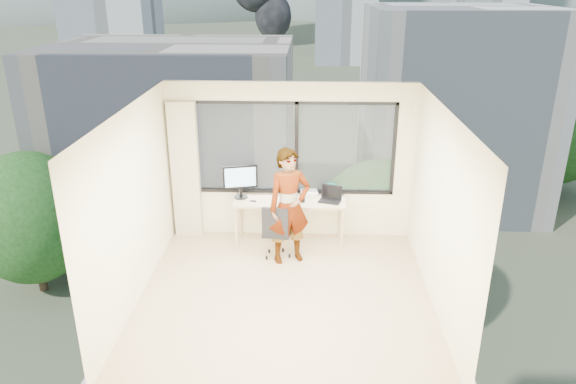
{
  "coord_description": "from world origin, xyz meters",
  "views": [
    {
      "loc": [
        0.29,
        -6.44,
        4.12
      ],
      "look_at": [
        0.0,
        1.0,
        1.15
      ],
      "focal_mm": 33.83,
      "sensor_mm": 36.0,
      "label": 1
    }
  ],
  "objects_px": {
    "desk": "(290,221)",
    "monitor": "(240,182)",
    "chair": "(277,230)",
    "handbag": "(330,189)",
    "laptop": "(330,195)",
    "person": "(289,206)",
    "game_console": "(309,193)"
  },
  "relations": [
    {
      "from": "game_console",
      "to": "laptop",
      "type": "xyz_separation_m",
      "value": [
        0.33,
        -0.28,
        0.08
      ]
    },
    {
      "from": "chair",
      "to": "laptop",
      "type": "bearing_deg",
      "value": 37.74
    },
    {
      "from": "monitor",
      "to": "person",
      "type": "bearing_deg",
      "value": -53.71
    },
    {
      "from": "desk",
      "to": "laptop",
      "type": "distance_m",
      "value": 0.81
    },
    {
      "from": "laptop",
      "to": "handbag",
      "type": "relative_size",
      "value": 1.3
    },
    {
      "from": "handbag",
      "to": "person",
      "type": "bearing_deg",
      "value": -143.21
    },
    {
      "from": "desk",
      "to": "monitor",
      "type": "relative_size",
      "value": 3.23
    },
    {
      "from": "desk",
      "to": "monitor",
      "type": "bearing_deg",
      "value": 174.93
    },
    {
      "from": "person",
      "to": "monitor",
      "type": "distance_m",
      "value": 1.08
    },
    {
      "from": "chair",
      "to": "handbag",
      "type": "xyz_separation_m",
      "value": [
        0.84,
        0.79,
        0.39
      ]
    },
    {
      "from": "monitor",
      "to": "game_console",
      "type": "relative_size",
      "value": 2.02
    },
    {
      "from": "chair",
      "to": "person",
      "type": "height_order",
      "value": "person"
    },
    {
      "from": "chair",
      "to": "monitor",
      "type": "height_order",
      "value": "monitor"
    },
    {
      "from": "game_console",
      "to": "desk",
      "type": "bearing_deg",
      "value": -149.56
    },
    {
      "from": "person",
      "to": "handbag",
      "type": "height_order",
      "value": "person"
    },
    {
      "from": "laptop",
      "to": "handbag",
      "type": "height_order",
      "value": "laptop"
    },
    {
      "from": "game_console",
      "to": "laptop",
      "type": "relative_size",
      "value": 0.77
    },
    {
      "from": "monitor",
      "to": "handbag",
      "type": "distance_m",
      "value": 1.49
    },
    {
      "from": "monitor",
      "to": "game_console",
      "type": "xyz_separation_m",
      "value": [
        1.11,
        0.17,
        -0.25
      ]
    },
    {
      "from": "person",
      "to": "monitor",
      "type": "xyz_separation_m",
      "value": [
        -0.82,
        0.69,
        0.13
      ]
    },
    {
      "from": "chair",
      "to": "game_console",
      "type": "relative_size",
      "value": 3.39
    },
    {
      "from": "monitor",
      "to": "handbag",
      "type": "xyz_separation_m",
      "value": [
        1.47,
        0.18,
        -0.17
      ]
    },
    {
      "from": "chair",
      "to": "handbag",
      "type": "relative_size",
      "value": 3.37
    },
    {
      "from": "chair",
      "to": "game_console",
      "type": "height_order",
      "value": "chair"
    },
    {
      "from": "chair",
      "to": "monitor",
      "type": "distance_m",
      "value": 1.04
    },
    {
      "from": "laptop",
      "to": "handbag",
      "type": "bearing_deg",
      "value": 103.51
    },
    {
      "from": "person",
      "to": "monitor",
      "type": "relative_size",
      "value": 3.23
    },
    {
      "from": "desk",
      "to": "monitor",
      "type": "distance_m",
      "value": 1.04
    },
    {
      "from": "person",
      "to": "laptop",
      "type": "height_order",
      "value": "person"
    },
    {
      "from": "chair",
      "to": "person",
      "type": "xyz_separation_m",
      "value": [
        0.19,
        -0.08,
        0.43
      ]
    },
    {
      "from": "person",
      "to": "game_console",
      "type": "height_order",
      "value": "person"
    },
    {
      "from": "desk",
      "to": "chair",
      "type": "xyz_separation_m",
      "value": [
        -0.17,
        -0.54,
        0.09
      ]
    }
  ]
}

